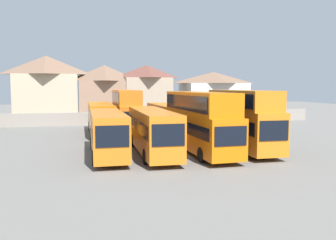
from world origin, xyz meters
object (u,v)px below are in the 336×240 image
bus_8 (194,116)px  house_terrace_centre (105,92)px  bus_7 (166,116)px  bus_4 (242,117)px  bus_2 (152,129)px  bus_6 (126,109)px  house_terrace_right (147,91)px  house_terrace_left (47,88)px  bus_5 (101,117)px  bus_1 (107,131)px  bus_3 (200,119)px  house_terrace_far_right (213,94)px

bus_8 → house_terrace_centre: house_terrace_centre is taller
bus_7 → bus_4: bearing=14.1°
bus_2 → bus_6: 12.97m
house_terrace_right → bus_2: bearing=-99.5°
bus_6 → house_terrace_left: bearing=-151.1°
bus_5 → bus_6: (2.90, -0.26, 0.85)m
bus_5 → bus_8: bus_5 is taller
bus_4 → bus_8: size_ratio=0.90×
house_terrace_right → bus_8: bearing=-82.8°
bus_4 → bus_8: 13.08m
bus_5 → house_terrace_centre: bearing=174.6°
bus_4 → house_terrace_right: 32.09m
bus_2 → bus_6: bearing=-176.5°
bus_1 → house_terrace_left: house_terrace_left is taller
bus_1 → house_terrace_centre: house_terrace_centre is taller
house_terrace_right → house_terrace_left: bearing=178.8°
bus_4 → bus_5: bearing=-138.7°
house_terrace_centre → bus_3: bearing=-80.2°
house_terrace_left → bus_4: bearing=-60.0°
bus_2 → bus_8: 15.06m
bus_2 → bus_6: (-0.52, 12.93, 0.81)m
bus_3 → house_terrace_far_right: bearing=155.7°
bus_2 → house_terrace_centre: size_ratio=1.34×
bus_7 → bus_5: bearing=-90.8°
bus_5 → bus_8: 11.10m
bus_5 → house_terrace_right: (8.72, 18.66, 2.63)m
bus_2 → house_terrace_right: 32.40m
bus_6 → house_terrace_far_right: house_terrace_far_right is taller
house_terrace_centre → house_terrace_right: 7.06m
bus_4 → bus_8: (-0.07, 13.04, -0.97)m
bus_5 → bus_6: bus_6 is taller
bus_3 → bus_5: size_ratio=1.01×
bus_5 → bus_1: bearing=-1.0°
bus_4 → bus_5: size_ratio=0.93×
bus_2 → house_terrace_far_right: size_ratio=1.07×
house_terrace_centre → bus_2: bearing=-86.9°
bus_1 → house_terrace_left: bearing=-166.8°
bus_7 → house_terrace_centre: size_ratio=1.25×
bus_7 → bus_8: bus_8 is taller
bus_1 → house_terrace_centre: (1.82, 32.14, 2.61)m
bus_8 → house_terrace_right: 19.25m
bus_8 → house_terrace_left: size_ratio=1.15×
bus_2 → house_terrace_right: bearing=171.8°
bus_1 → bus_5: bus_5 is taller
bus_2 → bus_5: (-3.42, 13.20, -0.04)m
bus_4 → bus_6: (-8.27, 13.02, -0.04)m
bus_7 → house_terrace_far_right: (13.02, 18.52, 2.20)m
bus_1 → bus_8: bearing=139.5°
bus_1 → house_terrace_far_right: house_terrace_far_right is taller
bus_6 → house_terrace_far_right: bearing=137.0°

